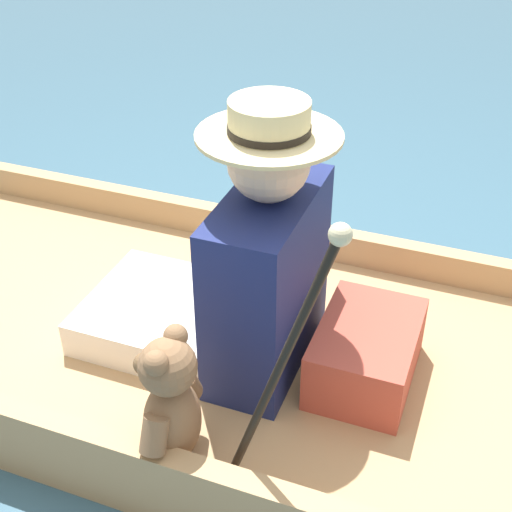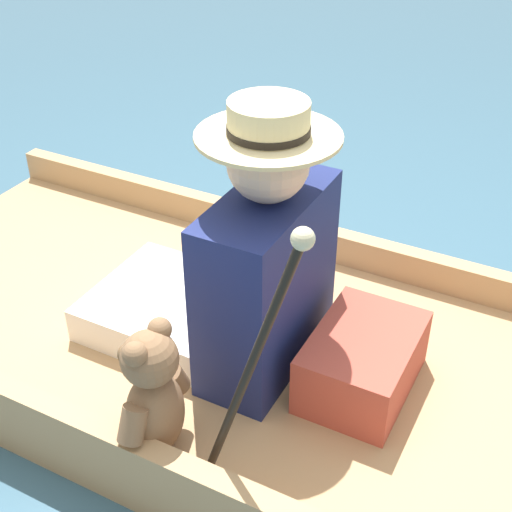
% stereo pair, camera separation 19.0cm
% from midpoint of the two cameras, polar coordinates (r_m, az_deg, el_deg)
% --- Properties ---
extents(ground_plane, '(16.00, 16.00, 0.00)m').
position_cam_midpoint_polar(ground_plane, '(2.20, -1.47, -9.88)').
color(ground_plane, '#385B70').
extents(punt_boat, '(1.15, 2.80, 0.23)m').
position_cam_midpoint_polar(punt_boat, '(2.15, -1.50, -8.57)').
color(punt_boat, tan).
rests_on(punt_boat, ground_plane).
extents(seat_cushion, '(0.37, 0.26, 0.18)m').
position_cam_midpoint_polar(seat_cushion, '(1.99, 6.10, -7.81)').
color(seat_cushion, '#B24738').
rests_on(seat_cushion, punt_boat).
extents(seated_person, '(0.47, 0.73, 0.78)m').
position_cam_midpoint_polar(seated_person, '(1.96, -4.05, -1.37)').
color(seated_person, white).
rests_on(seated_person, punt_boat).
extents(teddy_bear, '(0.26, 0.16, 0.38)m').
position_cam_midpoint_polar(teddy_bear, '(1.74, -10.10, -11.69)').
color(teddy_bear, '#846042').
rests_on(teddy_bear, punt_boat).
extents(wine_glass, '(0.07, 0.07, 0.19)m').
position_cam_midpoint_polar(wine_glass, '(2.43, -5.44, 1.60)').
color(wine_glass, silver).
rests_on(wine_glass, punt_boat).
extents(walking_cane, '(0.04, 0.26, 0.77)m').
position_cam_midpoint_polar(walking_cane, '(1.43, -1.31, -7.72)').
color(walking_cane, black).
rests_on(walking_cane, punt_boat).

